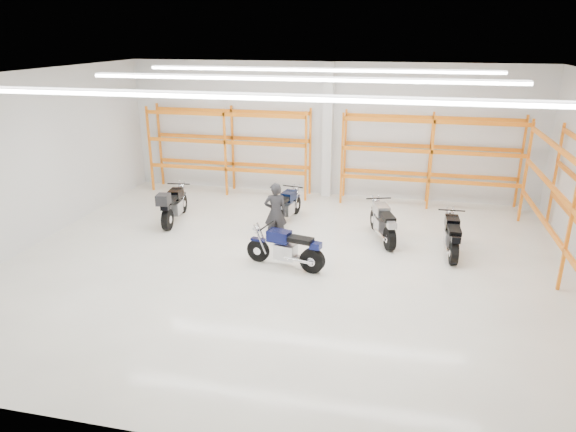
% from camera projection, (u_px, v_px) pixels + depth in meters
% --- Properties ---
extents(ground, '(14.00, 14.00, 0.00)m').
position_uv_depth(ground, '(291.00, 264.00, 12.66)').
color(ground, beige).
rests_on(ground, ground).
extents(room_shell, '(14.02, 12.02, 4.51)m').
position_uv_depth(room_shell, '(291.00, 131.00, 11.57)').
color(room_shell, silver).
rests_on(room_shell, ground).
extents(motorcycle_main, '(2.03, 0.82, 1.01)m').
position_uv_depth(motorcycle_main, '(288.00, 249.00, 12.32)').
color(motorcycle_main, black).
rests_on(motorcycle_main, ground).
extents(motorcycle_back_a, '(0.71, 2.20, 1.13)m').
position_uv_depth(motorcycle_back_a, '(173.00, 206.00, 15.20)').
color(motorcycle_back_a, black).
rests_on(motorcycle_back_a, ground).
extents(motorcycle_back_b, '(0.75, 1.97, 0.98)m').
position_uv_depth(motorcycle_back_b, '(286.00, 207.00, 15.32)').
color(motorcycle_back_b, black).
rests_on(motorcycle_back_b, ground).
extents(motorcycle_back_c, '(0.91, 2.05, 1.04)m').
position_uv_depth(motorcycle_back_c, '(383.00, 224.00, 13.93)').
color(motorcycle_back_c, black).
rests_on(motorcycle_back_c, ground).
extents(motorcycle_back_d, '(0.68, 2.05, 1.01)m').
position_uv_depth(motorcycle_back_d, '(452.00, 237.00, 13.08)').
color(motorcycle_back_d, black).
rests_on(motorcycle_back_d, ground).
extents(standing_man, '(0.69, 0.54, 1.67)m').
position_uv_depth(standing_man, '(276.00, 213.00, 13.73)').
color(standing_man, black).
rests_on(standing_man, ground).
extents(structural_column, '(0.32, 0.32, 4.50)m').
position_uv_depth(structural_column, '(328.00, 131.00, 17.24)').
color(structural_column, white).
rests_on(structural_column, ground).
extents(pallet_racking_back_left, '(5.67, 0.87, 3.00)m').
position_uv_depth(pallet_racking_back_left, '(229.00, 142.00, 17.78)').
color(pallet_racking_back_left, orange).
rests_on(pallet_racking_back_left, ground).
extents(pallet_racking_back_right, '(5.67, 0.87, 3.00)m').
position_uv_depth(pallet_racking_back_right, '(431.00, 152.00, 16.39)').
color(pallet_racking_back_right, orange).
rests_on(pallet_racking_back_right, ground).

